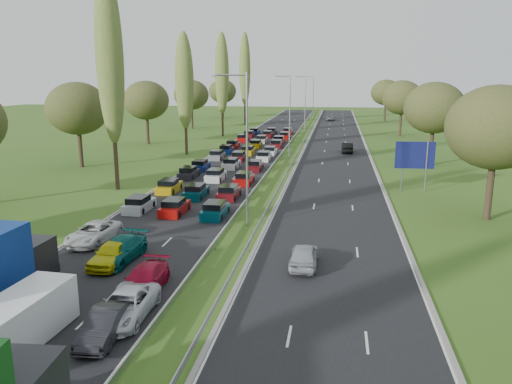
% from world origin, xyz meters
% --- Properties ---
extents(ground, '(260.00, 260.00, 0.00)m').
position_xyz_m(ground, '(4.50, 80.00, 0.00)').
color(ground, '#32591C').
rests_on(ground, ground).
extents(near_carriageway, '(10.50, 215.00, 0.04)m').
position_xyz_m(near_carriageway, '(-2.25, 82.50, 0.00)').
color(near_carriageway, black).
rests_on(near_carriageway, ground).
extents(far_carriageway, '(10.50, 215.00, 0.04)m').
position_xyz_m(far_carriageway, '(11.25, 82.50, 0.00)').
color(far_carriageway, black).
rests_on(far_carriageway, ground).
extents(central_reservation, '(2.36, 215.00, 0.32)m').
position_xyz_m(central_reservation, '(4.50, 82.50, 0.55)').
color(central_reservation, gray).
rests_on(central_reservation, ground).
extents(lamp_columns, '(0.18, 140.18, 12.00)m').
position_xyz_m(lamp_columns, '(4.50, 78.00, 6.00)').
color(lamp_columns, gray).
rests_on(lamp_columns, ground).
extents(poplar_row, '(2.80, 127.80, 22.44)m').
position_xyz_m(poplar_row, '(-11.50, 68.17, 12.39)').
color(poplar_row, '#2D2116').
rests_on(poplar_row, ground).
extents(woodland_left, '(8.00, 166.00, 11.10)m').
position_xyz_m(woodland_left, '(-22.00, 62.63, 7.68)').
color(woodland_left, '#2D2116').
rests_on(woodland_left, ground).
extents(woodland_right, '(8.00, 153.00, 11.10)m').
position_xyz_m(woodland_right, '(24.00, 66.67, 7.68)').
color(woodland_right, '#2D2116').
rests_on(woodland_right, ground).
extents(traffic_queue_fill, '(8.97, 68.22, 0.80)m').
position_xyz_m(traffic_queue_fill, '(-2.23, 77.42, 0.44)').
color(traffic_queue_fill, '#B2B7BC').
rests_on(traffic_queue_fill, ground).
extents(near_car_2, '(2.66, 5.21, 1.41)m').
position_xyz_m(near_car_2, '(-5.69, 37.13, 0.73)').
color(near_car_2, silver).
rests_on(near_car_2, near_carriageway).
extents(near_car_7, '(2.42, 5.24, 1.48)m').
position_xyz_m(near_car_7, '(-2.23, 33.85, 0.76)').
color(near_car_7, '#054C4B').
rests_on(near_car_7, near_carriageway).
extents(near_car_8, '(1.89, 4.53, 1.53)m').
position_xyz_m(near_car_8, '(-2.41, 33.20, 0.79)').
color(near_car_8, '#C4BE0D').
rests_on(near_car_8, near_carriageway).
extents(near_car_9, '(1.74, 4.13, 1.33)m').
position_xyz_m(near_car_9, '(1.24, 24.45, 0.68)').
color(near_car_9, black).
rests_on(near_car_9, near_carriageway).
extents(near_car_10, '(2.39, 4.99, 1.37)m').
position_xyz_m(near_car_10, '(1.37, 26.47, 0.71)').
color(near_car_10, silver).
rests_on(near_car_10, near_carriageway).
extents(near_car_11, '(2.00, 4.73, 1.36)m').
position_xyz_m(near_car_11, '(1.08, 29.66, 0.70)').
color(near_car_11, maroon).
rests_on(near_car_11, near_carriageway).
extents(far_car_0, '(1.74, 4.27, 1.45)m').
position_xyz_m(far_car_0, '(9.58, 34.87, 0.75)').
color(far_car_0, '#9EA1A8').
rests_on(far_car_0, far_carriageway).
extents(far_car_1, '(1.78, 4.89, 1.60)m').
position_xyz_m(far_car_1, '(13.05, 84.88, 0.82)').
color(far_car_1, black).
rests_on(far_car_1, far_carriageway).
extents(far_car_2, '(2.30, 4.80, 1.32)m').
position_xyz_m(far_car_2, '(9.45, 144.88, 0.68)').
color(far_car_2, slate).
rests_on(far_car_2, far_carriageway).
extents(white_van_rear, '(2.16, 5.51, 2.22)m').
position_xyz_m(white_van_rear, '(-2.21, 23.94, 1.13)').
color(white_van_rear, white).
rests_on(white_van_rear, near_carriageway).
extents(direction_sign, '(4.00, 0.27, 5.20)m').
position_xyz_m(direction_sign, '(19.40, 58.11, 3.57)').
color(direction_sign, gray).
rests_on(direction_sign, ground).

